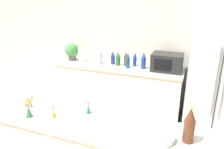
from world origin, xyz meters
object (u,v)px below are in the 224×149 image
wise_man_figurine_blue (54,112)px  refrigerator (217,80)px  back_bottle_4 (113,58)px  back_bottle_0 (100,57)px  back_bottle_5 (126,59)px  camel_figurine (28,101)px  back_bottle_1 (128,61)px  wise_man_figurine_crimson (29,111)px  fruit_bowl (161,136)px  back_bottle_2 (143,61)px  wise_man_figurine_purple (88,108)px  microwave (167,62)px  back_bottle_3 (118,59)px  back_bottle_6 (135,59)px  paper_towel_roll (82,55)px  wine_bottle (189,126)px  potted_plant (72,51)px

wise_man_figurine_blue → refrigerator: bearing=51.2°
refrigerator → back_bottle_4: refrigerator is taller
back_bottle_0 → back_bottle_5: (0.46, 0.05, -0.01)m
camel_figurine → back_bottle_5: bearing=77.3°
back_bottle_1 → wise_man_figurine_crimson: (-0.36, -1.95, -0.02)m
fruit_bowl → wise_man_figurine_crimson: (-1.22, -0.09, 0.04)m
back_bottle_2 → wise_man_figurine_blue: back_bottle_2 is taller
refrigerator → wise_man_figurine_purple: 2.12m
microwave → fruit_bowl: bearing=-83.4°
back_bottle_3 → back_bottle_4: bearing=163.8°
camel_figurine → wise_man_figurine_blue: (0.36, -0.07, -0.03)m
refrigerator → back_bottle_6: bearing=174.3°
camel_figurine → wise_man_figurine_blue: camel_figurine is taller
paper_towel_roll → back_bottle_5: same height
camel_figurine → wise_man_figurine_purple: bearing=10.3°
wise_man_figurine_crimson → paper_towel_roll: bearing=105.1°
refrigerator → back_bottle_6: (-1.30, 0.13, 0.15)m
back_bottle_0 → wine_bottle: size_ratio=0.91×
refrigerator → wise_man_figurine_purple: size_ratio=14.11×
wise_man_figurine_blue → back_bottle_5: bearing=87.9°
back_bottle_2 → wise_man_figurine_blue: size_ratio=2.46×
refrigerator → wine_bottle: refrigerator is taller
potted_plant → wine_bottle: 2.90m
back_bottle_1 → wise_man_figurine_crimson: bearing=-100.5°
wise_man_figurine_crimson → back_bottle_0: bearing=94.7°
potted_plant → back_bottle_3: size_ratio=1.30×
back_bottle_6 → back_bottle_2: bearing=-25.7°
refrigerator → potted_plant: size_ratio=5.59×
microwave → back_bottle_2: microwave is taller
back_bottle_1 → back_bottle_3: bearing=155.8°
back_bottle_2 → back_bottle_4: size_ratio=1.16×
back_bottle_0 → wine_bottle: (1.58, -1.86, 0.05)m
paper_towel_roll → microwave: (1.54, 0.01, 0.01)m
microwave → back_bottle_0: (-1.16, -0.04, -0.01)m
back_bottle_5 → wise_man_figurine_crimson: 2.08m
back_bottle_0 → back_bottle_5: 0.46m
paper_towel_roll → fruit_bowl: 2.63m
wise_man_figurine_purple → back_bottle_2: bearing=86.0°
fruit_bowl → wise_man_figurine_crimson: size_ratio=1.50×
back_bottle_1 → back_bottle_2: bearing=15.1°
wine_bottle → fruit_bowl: 0.24m
wine_bottle → camel_figurine: size_ratio=2.29×
back_bottle_1 → wise_man_figurine_crimson: 1.99m
wise_man_figurine_crimson → microwave: bearing=64.1°
wise_man_figurine_purple → fruit_bowl: bearing=-13.7°
camel_figurine → wise_man_figurine_crimson: wise_man_figurine_crimson is taller
back_bottle_6 → camel_figurine: bearing=-106.6°
back_bottle_1 → wine_bottle: size_ratio=0.89×
potted_plant → microwave: (1.76, -0.01, -0.03)m
back_bottle_5 → camel_figurine: size_ratio=1.96×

